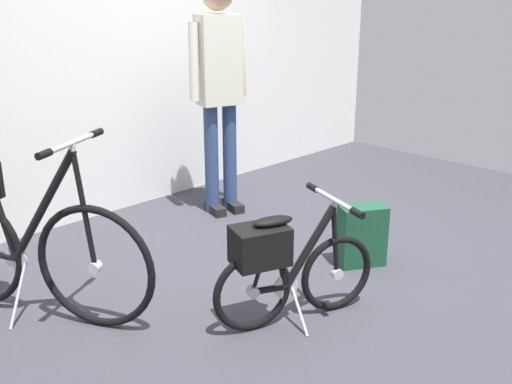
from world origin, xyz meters
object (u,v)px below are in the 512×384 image
folding_bike_foreground (284,264)px  backpack_on_floor (361,236)px  display_bike_left (17,237)px  visitor_near_wall (219,81)px

folding_bike_foreground → backpack_on_floor: folding_bike_foreground is taller
display_bike_left → visitor_near_wall: (1.86, 0.44, 0.59)m
folding_bike_foreground → display_bike_left: display_bike_left is taller
folding_bike_foreground → display_bike_left: size_ratio=0.68×
folding_bike_foreground → backpack_on_floor: (0.90, 0.13, -0.15)m
folding_bike_foreground → visitor_near_wall: visitor_near_wall is taller
visitor_near_wall → backpack_on_floor: (-0.04, -1.39, -0.85)m
folding_bike_foreground → visitor_near_wall: (0.93, 1.52, 0.70)m
display_bike_left → visitor_near_wall: visitor_near_wall is taller
display_bike_left → backpack_on_floor: size_ratio=3.31×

